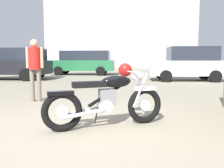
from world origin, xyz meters
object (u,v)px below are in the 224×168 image
Objects in this scene: vintage_motorcycle at (109,98)px; red_hatchback_near at (188,63)px; pale_sedan_back at (83,62)px; silver_sedan_mid at (8,63)px; bystander at (35,64)px.

red_hatchback_near is at bearing 44.28° from vintage_motorcycle.
vintage_motorcycle is 0.41× the size of pale_sedan_back.
silver_sedan_mid is (-3.83, -3.88, 0.00)m from pale_sedan_back.
red_hatchback_near is 7.76m from pale_sedan_back.
red_hatchback_near reaches higher than bystander.
pale_sedan_back reaches higher than bystander.
pale_sedan_back reaches higher than vintage_motorcycle.
silver_sedan_mid is at bearing -0.79° from red_hatchback_near.
vintage_motorcycle is at bearing 127.10° from silver_sedan_mid.
bystander is at bearing 111.00° from vintage_motorcycle.
silver_sedan_mid reaches higher than vintage_motorcycle.
pale_sedan_back is (0.33, 10.74, -0.08)m from bystander.
red_hatchback_near is at bearing -179.61° from silver_sedan_mid.
pale_sedan_back is at bearing -127.84° from silver_sedan_mid.
pale_sedan_back is at bearing 79.30° from vintage_motorcycle.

